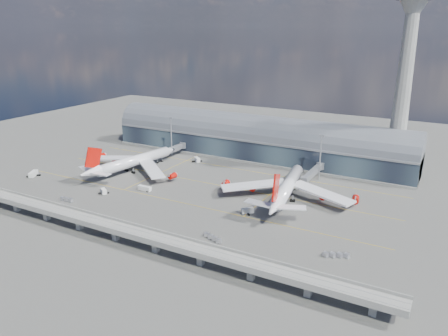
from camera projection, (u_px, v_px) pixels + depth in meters
The scene contains 20 objects.
ground at pixel (190, 195), 221.35m from camera, with size 500.00×500.00×0.00m, color #474744.
taxi_lines at pixel (212, 182), 239.79m from camera, with size 200.00×80.12×0.01m.
terminal at pixel (255, 140), 282.89m from camera, with size 200.00×30.00×28.00m.
control_tower at pixel (404, 85), 235.81m from camera, with size 19.00×19.00×103.00m.
guideway at pixel (115, 228), 173.83m from camera, with size 220.00×8.50×7.20m.
floodlight_mast_left at pixel (171, 135), 285.80m from camera, with size 3.00×0.70×25.70m.
floodlight_mast_right at pixel (320, 156), 240.20m from camera, with size 3.00×0.70×25.70m.
airliner_left at pixel (132, 162), 255.75m from camera, with size 66.00×69.47×21.22m.
airliner_right at pixel (287, 188), 214.87m from camera, with size 68.61×71.78×22.83m.
jet_bridge_left at pixel (174, 149), 285.51m from camera, with size 4.40×28.00×7.25m.
jet_bridge_right at pixel (313, 172), 240.62m from camera, with size 4.40×32.00×7.25m.
service_truck_0 at pixel (33, 174), 248.27m from camera, with size 5.87×7.96×3.18m.
service_truck_1 at pixel (104, 191), 222.93m from camera, with size 5.14×4.37×2.74m.
service_truck_2 at pixel (145, 188), 227.02m from camera, with size 7.43×2.44×2.68m.
service_truck_3 at pixel (247, 211), 199.62m from camera, with size 5.35×5.45×2.67m.
service_truck_4 at pixel (298, 186), 230.56m from camera, with size 3.06×4.77×2.55m.
service_truck_5 at pixel (197, 160), 275.39m from camera, with size 6.20×5.58×2.93m.
cargo_train_0 at pixel (67, 200), 213.84m from camera, with size 7.67×2.43×1.69m.
cargo_train_1 at pixel (213, 238), 175.17m from camera, with size 9.68×4.62×1.62m.
cargo_train_2 at pixel (336, 255), 162.01m from camera, with size 10.00×5.26×1.69m.
Camera 1 is at (113.88, -172.64, 81.92)m, focal length 35.00 mm.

